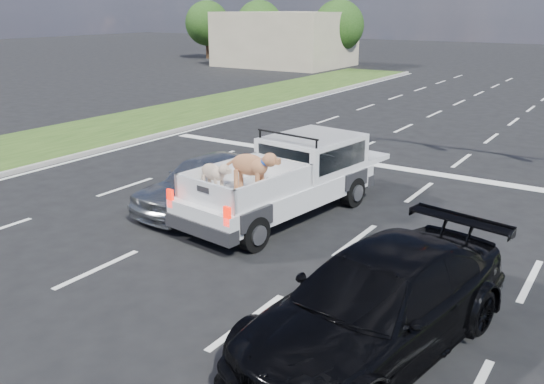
{
  "coord_description": "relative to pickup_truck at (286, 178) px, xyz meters",
  "views": [
    {
      "loc": [
        6.49,
        -6.53,
        4.76
      ],
      "look_at": [
        0.92,
        2.0,
        1.48
      ],
      "focal_mm": 38.0,
      "sensor_mm": 36.0,
      "label": 1
    }
  ],
  "objects": [
    {
      "name": "tree_far_a",
      "position": [
        -29.65,
        33.46,
        2.37
      ],
      "size": [
        4.2,
        4.2,
        5.4
      ],
      "color": "#332114",
      "rests_on": "ground"
    },
    {
      "name": "tree_far_b",
      "position": [
        -23.65,
        33.46,
        2.37
      ],
      "size": [
        4.2,
        4.2,
        5.4
      ],
      "color": "#332114",
      "rests_on": "ground"
    },
    {
      "name": "tree_far_c",
      "position": [
        -15.65,
        33.46,
        2.37
      ],
      "size": [
        4.2,
        4.2,
        5.4
      ],
      "color": "#332114",
      "rests_on": "ground"
    },
    {
      "name": "grass_median_left",
      "position": [
        -11.15,
        1.46,
        -0.87
      ],
      "size": [
        5.0,
        60.0,
        0.1
      ],
      "primitive_type": "cube",
      "color": "#234214",
      "rests_on": "ground"
    },
    {
      "name": "road_markings",
      "position": [
        0.35,
        2.02,
        -0.92
      ],
      "size": [
        17.75,
        60.0,
        0.01
      ],
      "color": "silver",
      "rests_on": "ground"
    },
    {
      "name": "silver_sedan",
      "position": [
        -1.86,
        -0.68,
        -0.24
      ],
      "size": [
        2.04,
        4.17,
        1.37
      ],
      "primitive_type": "imported",
      "rotation": [
        0.0,
        0.0,
        -0.11
      ],
      "color": "#A6A9AD",
      "rests_on": "ground"
    },
    {
      "name": "curb_left",
      "position": [
        -8.7,
        1.46,
        -0.85
      ],
      "size": [
        0.15,
        60.0,
        0.14
      ],
      "primitive_type": "cube",
      "color": "gray",
      "rests_on": "ground"
    },
    {
      "name": "building_left",
      "position": [
        -19.65,
        31.46,
        1.28
      ],
      "size": [
        10.0,
        8.0,
        4.4
      ],
      "primitive_type": "cube",
      "color": "#BBAD8F",
      "rests_on": "ground"
    },
    {
      "name": "black_coupe",
      "position": [
        4.11,
        -4.16,
        -0.18
      ],
      "size": [
        3.01,
        5.43,
        1.49
      ],
      "primitive_type": "imported",
      "rotation": [
        0.0,
        0.0,
        -0.19
      ],
      "color": "black",
      "rests_on": "ground"
    },
    {
      "name": "ground",
      "position": [
        0.35,
        -4.54,
        -0.92
      ],
      "size": [
        160.0,
        160.0,
        0.0
      ],
      "primitive_type": "plane",
      "color": "black",
      "rests_on": "ground"
    },
    {
      "name": "pickup_truck",
      "position": [
        0.0,
        0.0,
        0.0
      ],
      "size": [
        2.56,
        5.49,
        1.98
      ],
      "rotation": [
        0.0,
        0.0,
        -0.13
      ],
      "color": "black",
      "rests_on": "ground"
    }
  ]
}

